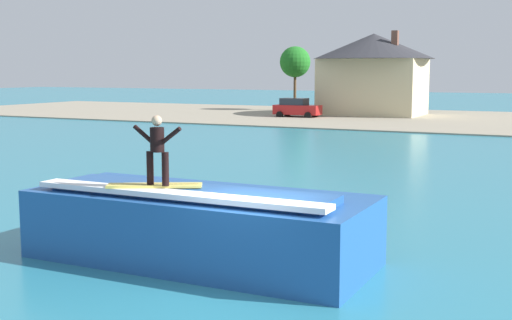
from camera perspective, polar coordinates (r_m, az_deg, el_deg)
ground_plane at (r=14.38m, az=-0.76°, el=-10.48°), size 260.00×260.00×0.00m
wave_crest at (r=15.94m, az=-4.82°, el=-5.50°), size 8.05×3.26×1.82m
surfboard at (r=15.60m, az=-8.54°, el=-2.13°), size 2.12×1.44×0.06m
surfer at (r=15.34m, az=-8.33°, el=1.15°), size 1.27×0.32×1.58m
shoreline_bank at (r=62.66m, az=20.46°, el=3.05°), size 120.00×27.85×0.10m
car_near_shore at (r=64.29m, az=3.44°, el=4.41°), size 4.39×2.08×1.86m
house_with_chimney at (r=68.14m, az=9.86°, el=7.66°), size 11.83×11.83×8.22m
tree_tall_bare at (r=75.23m, az=3.32°, el=8.24°), size 3.40×3.40×7.11m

